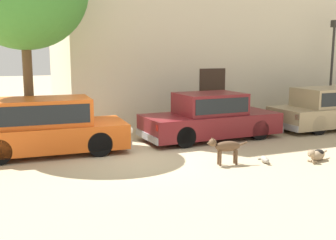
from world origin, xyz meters
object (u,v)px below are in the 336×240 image
(stray_dog_spotted, at_px, (317,155))
(stray_cat, at_px, (265,159))
(parked_sedan_third, at_px, (330,108))
(parked_sedan_second, at_px, (210,116))
(parked_sedan_nearest, at_px, (46,125))
(street_lamp, at_px, (332,57))
(stray_dog_tan, at_px, (225,147))

(stray_dog_spotted, height_order, stray_cat, stray_dog_spotted)
(stray_dog_spotted, relative_size, stray_cat, 1.68)
(parked_sedan_third, height_order, stray_cat, parked_sedan_third)
(parked_sedan_second, bearing_deg, parked_sedan_nearest, 177.70)
(parked_sedan_second, bearing_deg, street_lamp, 12.62)
(parked_sedan_third, relative_size, stray_cat, 8.36)
(stray_dog_spotted, bearing_deg, parked_sedan_second, -91.87)
(parked_sedan_second, distance_m, parked_sedan_third, 4.84)
(stray_cat, bearing_deg, parked_sedan_second, -163.26)
(parked_sedan_nearest, distance_m, stray_cat, 5.79)
(parked_sedan_nearest, height_order, stray_cat, parked_sedan_nearest)
(stray_dog_spotted, height_order, stray_dog_tan, stray_dog_tan)
(stray_dog_spotted, bearing_deg, parked_sedan_third, -159.14)
(street_lamp, bearing_deg, parked_sedan_nearest, -171.80)
(parked_sedan_third, height_order, stray_dog_tan, parked_sedan_third)
(stray_cat, bearing_deg, stray_dog_tan, -83.50)
(parked_sedan_nearest, bearing_deg, parked_sedan_third, 2.37)
(stray_dog_spotted, relative_size, stray_dog_tan, 0.89)
(street_lamp, bearing_deg, parked_sedan_third, -133.70)
(stray_dog_spotted, distance_m, stray_dog_tan, 2.43)
(parked_sedan_nearest, height_order, street_lamp, street_lamp)
(parked_sedan_third, distance_m, stray_cat, 5.80)
(stray_dog_spotted, xyz_separation_m, stray_dog_tan, (-2.33, 0.59, 0.29))
(parked_sedan_nearest, distance_m, stray_dog_tan, 4.79)
(stray_dog_tan, height_order, stray_cat, stray_dog_tan)
(parked_sedan_second, xyz_separation_m, stray_dog_spotted, (1.21, -3.39, -0.55))
(stray_dog_tan, xyz_separation_m, street_lamp, (7.66, 4.49, 2.08))
(parked_sedan_third, xyz_separation_m, stray_dog_spotted, (-3.64, -3.31, -0.57))
(parked_sedan_nearest, bearing_deg, stray_cat, -29.11)
(parked_sedan_second, height_order, street_lamp, street_lamp)
(stray_dog_tan, bearing_deg, stray_cat, 177.86)
(parked_sedan_second, height_order, stray_dog_spotted, parked_sedan_second)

